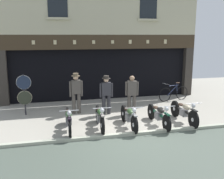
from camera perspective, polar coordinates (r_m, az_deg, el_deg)
ground at (r=7.98m, az=7.38°, el=-12.84°), size 22.01×22.00×0.18m
shop_facade at (r=15.06m, az=-3.49°, el=5.84°), size 10.31×4.42×6.35m
motorcycle_left at (r=9.18m, az=-9.48°, el=-6.41°), size 0.62×2.05×0.93m
motorcycle_center_left at (r=9.32m, az=-2.66°, el=-5.98°), size 0.62×1.99×0.93m
motorcycle_center at (r=9.41m, az=3.75°, el=-5.85°), size 0.62×1.98×0.92m
motorcycle_center_right at (r=9.78m, az=10.21°, el=-5.40°), size 0.62×2.04×0.90m
motorcycle_right at (r=10.31m, az=15.49°, el=-4.66°), size 0.62×2.11×0.92m
salesman_left at (r=11.05m, az=-7.87°, el=-0.35°), size 0.56×0.37×1.73m
shopkeeper_center at (r=10.88m, az=-1.26°, el=-0.74°), size 0.56×0.35×1.64m
salesman_right at (r=10.95m, az=4.36°, el=-0.74°), size 0.55×0.29×1.63m
tyre_sign_pole at (r=11.33m, az=-18.66°, el=-0.25°), size 0.59×0.06×1.71m
advert_board_near at (r=13.92m, az=4.66°, el=5.67°), size 0.73×0.03×0.96m
advert_board_far at (r=14.37m, az=9.47°, el=5.53°), size 0.78×0.03×0.96m
leaning_bicycle at (r=13.66m, az=13.35°, el=-0.78°), size 1.75×0.51×0.95m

